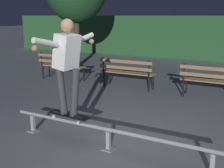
# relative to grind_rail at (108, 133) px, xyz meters

# --- Properties ---
(ground_plane) EXTENTS (90.00, 90.00, 0.00)m
(ground_plane) POSITION_rel_grind_rail_xyz_m (0.00, 0.21, -0.28)
(ground_plane) COLOR slate
(hedge_backdrop) EXTENTS (24.00, 1.20, 2.04)m
(hedge_backdrop) POSITION_rel_grind_rail_xyz_m (0.00, 10.83, 0.75)
(hedge_backdrop) COLOR #234C28
(hedge_backdrop) RESTS_ON ground
(grind_rail) EXTENTS (3.69, 0.18, 0.36)m
(grind_rail) POSITION_rel_grind_rail_xyz_m (0.00, 0.00, 0.00)
(grind_rail) COLOR gray
(grind_rail) RESTS_ON ground
(skateboard) EXTENTS (0.79, 0.25, 0.09)m
(skateboard) POSITION_rel_grind_rail_xyz_m (-0.75, -0.00, 0.16)
(skateboard) COLOR black
(skateboard) RESTS_ON grind_rail
(skateboarder) EXTENTS (0.63, 1.41, 1.56)m
(skateboarder) POSITION_rel_grind_rail_xyz_m (-0.75, -0.00, 1.09)
(skateboarder) COLOR black
(skateboarder) RESTS_ON skateboard
(park_bench_leftmost) EXTENTS (1.60, 0.43, 0.88)m
(park_bench_leftmost) POSITION_rel_grind_rail_xyz_m (-3.84, 3.70, 0.26)
(park_bench_leftmost) COLOR black
(park_bench_leftmost) RESTS_ON ground
(park_bench_left_center) EXTENTS (1.60, 0.43, 0.88)m
(park_bench_left_center) POSITION_rel_grind_rail_xyz_m (-1.48, 3.70, 0.26)
(park_bench_left_center) COLOR black
(park_bench_left_center) RESTS_ON ground
(park_bench_right_center) EXTENTS (1.60, 0.43, 0.88)m
(park_bench_right_center) POSITION_rel_grind_rail_xyz_m (0.87, 3.70, 0.26)
(park_bench_right_center) COLOR black
(park_bench_right_center) RESTS_ON ground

